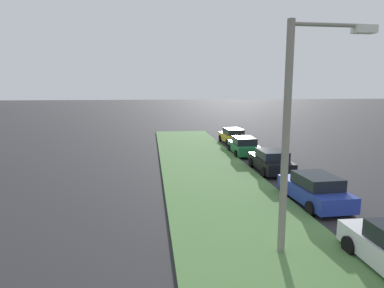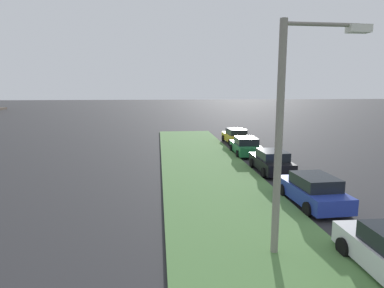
{
  "view_description": "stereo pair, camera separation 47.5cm",
  "coord_description": "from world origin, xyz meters",
  "px_view_note": "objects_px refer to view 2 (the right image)",
  "views": [
    {
      "loc": [
        -1.26,
        10.34,
        5.49
      ],
      "look_at": [
        19.55,
        7.77,
        1.96
      ],
      "focal_mm": 31.68,
      "sensor_mm": 36.0,
      "label": 1
    },
    {
      "loc": [
        -1.32,
        9.87,
        5.49
      ],
      "look_at": [
        19.55,
        7.77,
        1.96
      ],
      "focal_mm": 31.68,
      "sensor_mm": 36.0,
      "label": 2
    }
  ],
  "objects_px": {
    "parked_car_blue": "(313,190)",
    "streetlight": "(290,123)",
    "parked_car_black": "(272,162)",
    "parked_car_yellow": "(236,136)",
    "parked_car_green": "(246,146)"
  },
  "relations": [
    {
      "from": "parked_car_blue",
      "to": "parked_car_yellow",
      "type": "xyz_separation_m",
      "value": [
        17.79,
        -0.42,
        0.0
      ]
    },
    {
      "from": "parked_car_black",
      "to": "parked_car_green",
      "type": "bearing_deg",
      "value": 2.46
    },
    {
      "from": "parked_car_yellow",
      "to": "streetlight",
      "type": "xyz_separation_m",
      "value": [
        -22.24,
        3.48,
        3.67
      ]
    },
    {
      "from": "parked_car_black",
      "to": "parked_car_green",
      "type": "relative_size",
      "value": 0.99
    },
    {
      "from": "parked_car_green",
      "to": "streetlight",
      "type": "relative_size",
      "value": 0.58
    },
    {
      "from": "parked_car_blue",
      "to": "streetlight",
      "type": "bearing_deg",
      "value": 143.03
    },
    {
      "from": "parked_car_blue",
      "to": "parked_car_green",
      "type": "distance_m",
      "value": 12.06
    },
    {
      "from": "parked_car_black",
      "to": "parked_car_green",
      "type": "xyz_separation_m",
      "value": [
        5.82,
        0.2,
        0.0
      ]
    },
    {
      "from": "parked_car_black",
      "to": "streetlight",
      "type": "bearing_deg",
      "value": 163.86
    },
    {
      "from": "parked_car_blue",
      "to": "streetlight",
      "type": "height_order",
      "value": "streetlight"
    },
    {
      "from": "parked_car_black",
      "to": "parked_car_yellow",
      "type": "distance_m",
      "value": 11.55
    },
    {
      "from": "parked_car_yellow",
      "to": "parked_car_blue",
      "type": "bearing_deg",
      "value": 175.88
    },
    {
      "from": "parked_car_blue",
      "to": "parked_car_green",
      "type": "bearing_deg",
      "value": -2.13
    },
    {
      "from": "parked_car_black",
      "to": "parked_car_green",
      "type": "distance_m",
      "value": 5.83
    },
    {
      "from": "parked_car_green",
      "to": "parked_car_yellow",
      "type": "bearing_deg",
      "value": -3.26
    }
  ]
}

